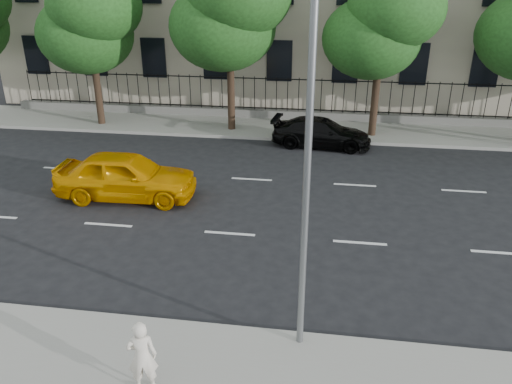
% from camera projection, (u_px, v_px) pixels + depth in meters
% --- Properties ---
extents(ground, '(120.00, 120.00, 0.00)m').
position_uv_depth(ground, '(211.00, 278.00, 13.30)').
color(ground, black).
rests_on(ground, ground).
extents(far_sidewalk, '(60.00, 4.00, 0.15)m').
position_uv_depth(far_sidewalk, '(272.00, 127.00, 25.94)').
color(far_sidewalk, gray).
rests_on(far_sidewalk, ground).
extents(lane_markings, '(49.60, 4.62, 0.01)m').
position_uv_depth(lane_markings, '(242.00, 203.00, 17.60)').
color(lane_markings, silver).
rests_on(lane_markings, ground).
extents(iron_fence, '(30.00, 0.50, 2.20)m').
position_uv_depth(iron_fence, '(276.00, 108.00, 27.24)').
color(iron_fence, slate).
rests_on(iron_fence, far_sidewalk).
extents(street_light, '(0.25, 3.32, 8.05)m').
position_uv_depth(street_light, '(311.00, 109.00, 9.29)').
color(street_light, slate).
rests_on(street_light, near_sidewalk).
extents(tree_b, '(5.53, 5.12, 8.97)m').
position_uv_depth(tree_b, '(90.00, 9.00, 24.23)').
color(tree_b, '#382619').
rests_on(tree_b, far_sidewalk).
extents(tree_d, '(5.34, 4.94, 8.84)m').
position_uv_depth(tree_d, '(384.00, 12.00, 22.36)').
color(tree_d, '#382619').
rests_on(tree_d, far_sidewalk).
extents(yellow_taxi, '(5.04, 2.19, 1.69)m').
position_uv_depth(yellow_taxi, '(126.00, 176.00, 17.72)').
color(yellow_taxi, orange).
rests_on(yellow_taxi, ground).
extents(black_sedan, '(4.71, 2.27, 1.32)m').
position_uv_depth(black_sedan, '(321.00, 133.00, 23.10)').
color(black_sedan, black).
rests_on(black_sedan, ground).
extents(woman_near, '(0.65, 0.52, 1.54)m').
position_uv_depth(woman_near, '(142.00, 356.00, 9.29)').
color(woman_near, silver).
rests_on(woman_near, near_sidewalk).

